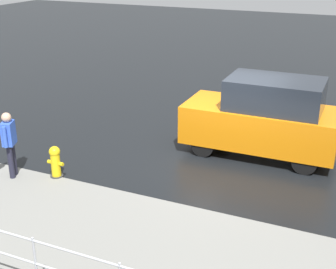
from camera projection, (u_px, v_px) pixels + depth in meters
name	position (u px, v px, depth m)	size (l,w,h in m)	color
ground_plane	(225.00, 159.00, 12.02)	(60.00, 60.00, 0.00)	black
kerb_strip	(155.00, 248.00, 8.45)	(24.00, 3.20, 0.04)	slate
moving_hatchback	(264.00, 117.00, 11.96)	(3.91, 1.73, 2.06)	orange
fire_hydrant	(56.00, 162.00, 10.92)	(0.42, 0.31, 0.80)	gold
pedestrian	(9.00, 140.00, 10.73)	(0.36, 0.53, 1.62)	blue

